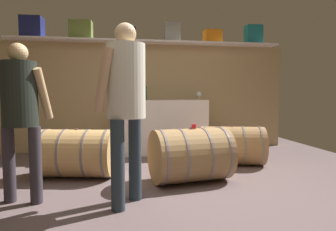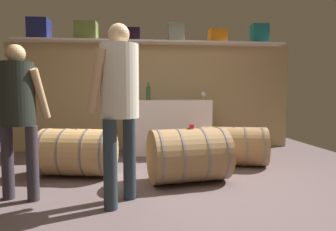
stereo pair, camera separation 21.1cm
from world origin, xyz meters
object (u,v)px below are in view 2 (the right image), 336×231
object	(u,v)px
wine_glass	(203,94)
wine_barrel_far	(78,152)
toolcase_black	(131,35)
wine_barrel_near	(189,155)
toolcase_olive	(86,31)
winemaker_pouring	(119,95)
wine_barrel_flank	(234,146)
wine_bottle_green	(148,92)
toolcase_navy	(39,29)
work_cabinet	(167,126)
toolcase_orange	(218,36)
toolcase_teal	(259,34)
visitor_tasting	(18,106)
tasting_cup	(192,126)
toolcase_grey	(176,33)

from	to	relation	value
wine_glass	wine_barrel_far	distance (m)	2.50
toolcase_black	wine_barrel_near	size ratio (longest dim) A/B	0.34
toolcase_olive	winemaker_pouring	xyz separation A→B (m)	(0.72, -2.63, -1.12)
wine_barrel_flank	wine_bottle_green	bearing A→B (deg)	156.97
wine_bottle_green	wine_barrel_near	xyz separation A→B (m)	(0.42, -1.60, -0.75)
toolcase_navy	wine_barrel_far	xyz separation A→B (m)	(0.92, -1.59, -1.88)
work_cabinet	toolcase_orange	bearing A→B (deg)	13.00
toolcase_orange	wine_bottle_green	bearing A→B (deg)	-166.10
wine_barrel_far	work_cabinet	bearing A→B (deg)	58.20
toolcase_black	toolcase_teal	distance (m)	2.41
toolcase_teal	wine_barrel_flank	world-z (taller)	toolcase_teal
work_cabinet	wine_barrel_flank	bearing A→B (deg)	-50.34
wine_barrel_far	visitor_tasting	size ratio (longest dim) A/B	0.67
toolcase_black	tasting_cup	xyz separation A→B (m)	(0.75, -2.01, -1.45)
wine_bottle_green	toolcase_teal	bearing A→B (deg)	10.86
toolcase_black	toolcase_teal	world-z (taller)	toolcase_teal
toolcase_navy	wine_barrel_flank	xyz separation A→B (m)	(3.10, -1.29, -1.89)
wine_barrel_flank	wine_glass	bearing A→B (deg)	114.57
wine_bottle_green	tasting_cup	size ratio (longest dim) A/B	5.24
tasting_cup	toolcase_grey	bearing A→B (deg)	87.93
work_cabinet	tasting_cup	bearing A→B (deg)	-86.23
toolcase_olive	wine_barrel_far	size ratio (longest dim) A/B	0.38
wine_glass	tasting_cup	bearing A→B (deg)	-107.03
wine_barrel_near	toolcase_navy	bearing A→B (deg)	129.38
wine_barrel_near	wine_barrel_far	world-z (taller)	wine_barrel_near
toolcase_grey	wine_barrel_far	bearing A→B (deg)	-133.00
wine_glass	toolcase_navy	bearing A→B (deg)	175.51
wine_barrel_near	wine_barrel_far	size ratio (longest dim) A/B	0.99
wine_bottle_green	visitor_tasting	xyz separation A→B (m)	(-1.35, -2.01, -0.14)
toolcase_grey	toolcase_navy	bearing A→B (deg)	-179.93
wine_glass	visitor_tasting	world-z (taller)	visitor_tasting
toolcase_teal	wine_barrel_near	size ratio (longest dim) A/B	0.35
toolcase_grey	work_cabinet	distance (m)	1.72
toolcase_olive	toolcase_teal	bearing A→B (deg)	4.01
toolcase_grey	visitor_tasting	size ratio (longest dim) A/B	0.21
toolcase_orange	visitor_tasting	xyz separation A→B (m)	(-2.66, -2.41, -1.18)
wine_barrel_near	wine_barrel_far	xyz separation A→B (m)	(-1.38, 0.42, -0.02)
wine_barrel_flank	winemaker_pouring	xyz separation A→B (m)	(-1.58, -1.34, 0.76)
toolcase_black	toolcase_grey	bearing A→B (deg)	4.06
toolcase_grey	wine_barrel_far	xyz separation A→B (m)	(-1.49, -1.59, -1.86)
toolcase_black	wine_barrel_flank	world-z (taller)	toolcase_black
visitor_tasting	wine_barrel_far	bearing A→B (deg)	80.61
wine_bottle_green	wine_barrel_flank	bearing A→B (deg)	-35.95
work_cabinet	winemaker_pouring	xyz separation A→B (m)	(-0.70, -2.40, 0.57)
toolcase_teal	wine_bottle_green	xyz separation A→B (m)	(-2.12, -0.41, -1.10)
toolcase_olive	work_cabinet	world-z (taller)	toolcase_olive
toolcase_orange	tasting_cup	size ratio (longest dim) A/B	5.45
toolcase_black	tasting_cup	size ratio (longest dim) A/B	5.89
wine_bottle_green	wine_glass	size ratio (longest dim) A/B	2.08
toolcase_grey	visitor_tasting	distance (m)	3.29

